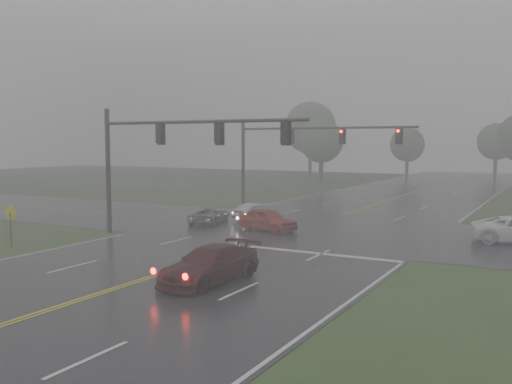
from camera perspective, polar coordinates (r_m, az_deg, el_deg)
The scene contains 15 objects.
ground at distance 20.96m, azimuth -21.34°, elevation -11.43°, with size 180.00×180.00×0.00m, color #2A401B.
main_road at distance 36.75m, azimuth 3.38°, elevation -4.07°, with size 18.00×160.00×0.02m, color black.
cross_street at distance 38.55m, azimuth 4.66°, elevation -3.65°, with size 120.00×14.00×0.02m, color black.
stop_bar at distance 29.92m, azimuth 6.57°, elevation -6.20°, with size 8.50×0.50×0.01m, color silver.
sedan_maroon at distance 23.90m, azimuth -4.64°, elevation -9.07°, with size 2.09×5.15×1.49m, color #34090A.
sedan_red at distance 37.33m, azimuth 1.15°, elevation -3.91°, with size 1.73×4.29×1.46m, color #A01D0E.
sedan_silver at distance 42.35m, azimuth 0.14°, elevation -2.84°, with size 1.33×3.80×1.25m, color #9DA0A4.
car_grey at distance 40.94m, azimuth -4.67°, elevation -3.13°, with size 1.93×4.19×1.16m, color #595B61.
signal_gantry_near at distance 34.70m, azimuth -9.42°, elevation 4.52°, with size 14.04×0.35×7.90m.
signal_gantry_far at distance 49.08m, azimuth 3.74°, elevation 4.78°, with size 15.73×0.40×7.88m.
sign_diamond_west at distance 34.14m, azimuth -23.33°, elevation -2.41°, with size 1.01×0.10×2.43m.
tree_nw_a at distance 80.06m, azimuth 6.55°, elevation 5.09°, with size 6.11×6.11×8.97m.
tree_n_mid at distance 94.85m, azimuth 14.89°, elevation 4.59°, with size 5.50×5.50×8.07m.
tree_nw_b at distance 91.82m, azimuth 5.45°, elevation 6.41°, with size 8.28×8.28×12.16m.
tree_n_far at distance 100.44m, azimuth 22.89°, elevation 4.66°, with size 6.02×6.02×8.84m.
Camera 1 is at (15.56, -12.78, 5.83)m, focal length 40.00 mm.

